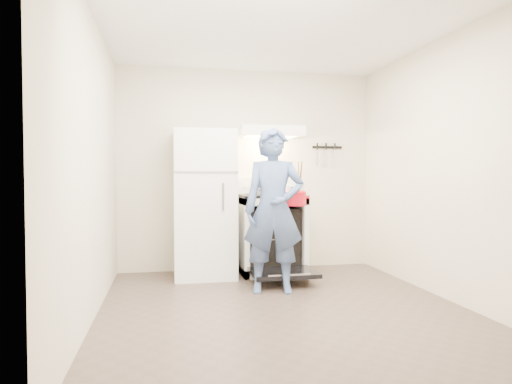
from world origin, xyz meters
The scene contains 15 objects.
floor centered at (0.00, 0.00, 0.00)m, with size 3.60×3.60×0.00m, color #4C3D34.
back_wall centered at (0.00, 1.80, 1.25)m, with size 3.20×0.02×2.50m, color beige.
refrigerator centered at (-0.58, 1.45, 0.85)m, with size 0.70×0.70×1.70m, color white.
stove_body centered at (0.23, 1.48, 0.46)m, with size 0.76×0.65×0.92m, color white.
cooktop centered at (0.23, 1.48, 0.94)m, with size 0.76×0.65×0.03m, color black.
backsplash centered at (0.23, 1.76, 1.05)m, with size 0.76×0.07×0.20m, color white.
oven_door centered at (0.23, 0.88, 0.12)m, with size 0.70×0.54×0.04m, color black.
oven_rack centered at (0.23, 1.48, 0.44)m, with size 0.60×0.52×0.01m, color slate.
range_hood centered at (0.23, 1.55, 1.71)m, with size 0.76×0.50×0.12m, color white.
knife_strip centered at (1.05, 1.79, 1.55)m, with size 0.40×0.02×0.03m, color black.
pizza_stone centered at (0.23, 1.42, 0.45)m, with size 0.32×0.32×0.02m, color #8F6C4D.
tea_kettle centered at (0.10, 1.62, 1.08)m, with size 0.22×0.18×0.26m, color silver, non-canonical shape.
utensil_jar centered at (0.55, 1.33, 1.05)m, with size 0.09×0.09×0.13m, color silver.
person centered at (0.05, 0.58, 0.83)m, with size 0.60×0.40×1.66m, color #364A7B.
dutch_oven centered at (0.35, 0.94, 0.92)m, with size 0.37×0.30×0.24m, color #B90A19, non-canonical shape.
Camera 1 is at (-1.01, -3.88, 1.17)m, focal length 32.00 mm.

